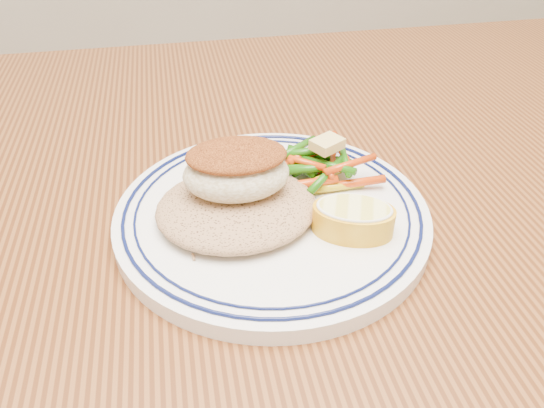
{
  "coord_description": "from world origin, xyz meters",
  "views": [
    {
      "loc": [
        -0.02,
        -0.39,
        1.04
      ],
      "look_at": [
        0.05,
        -0.03,
        0.77
      ],
      "focal_mm": 35.0,
      "sensor_mm": 36.0,
      "label": 1
    }
  ],
  "objects_px": {
    "plate": "(272,214)",
    "dining_table": "(221,285)",
    "fish_fillet": "(236,169)",
    "lemon_wedge": "(353,218)",
    "vegetable_pile": "(319,165)",
    "rice_pilaf": "(237,204)"
  },
  "relations": [
    {
      "from": "plate",
      "to": "vegetable_pile",
      "type": "relative_size",
      "value": 2.74
    },
    {
      "from": "dining_table",
      "to": "vegetable_pile",
      "type": "distance_m",
      "value": 0.16
    },
    {
      "from": "vegetable_pile",
      "to": "lemon_wedge",
      "type": "distance_m",
      "value": 0.08
    },
    {
      "from": "fish_fillet",
      "to": "vegetable_pile",
      "type": "bearing_deg",
      "value": 23.66
    },
    {
      "from": "plate",
      "to": "rice_pilaf",
      "type": "bearing_deg",
      "value": -170.07
    },
    {
      "from": "dining_table",
      "to": "fish_fillet",
      "type": "height_order",
      "value": "fish_fillet"
    },
    {
      "from": "plate",
      "to": "vegetable_pile",
      "type": "bearing_deg",
      "value": 36.93
    },
    {
      "from": "plate",
      "to": "lemon_wedge",
      "type": "distance_m",
      "value": 0.07
    },
    {
      "from": "plate",
      "to": "dining_table",
      "type": "bearing_deg",
      "value": 147.88
    },
    {
      "from": "fish_fillet",
      "to": "plate",
      "type": "bearing_deg",
      "value": -7.0
    },
    {
      "from": "rice_pilaf",
      "to": "dining_table",
      "type": "bearing_deg",
      "value": 114.65
    },
    {
      "from": "rice_pilaf",
      "to": "vegetable_pile",
      "type": "xyz_separation_m",
      "value": [
        0.08,
        0.04,
        0.0
      ]
    },
    {
      "from": "lemon_wedge",
      "to": "vegetable_pile",
      "type": "bearing_deg",
      "value": 94.16
    },
    {
      "from": "vegetable_pile",
      "to": "dining_table",
      "type": "bearing_deg",
      "value": -174.64
    },
    {
      "from": "rice_pilaf",
      "to": "fish_fillet",
      "type": "xyz_separation_m",
      "value": [
        0.0,
        0.01,
        0.03
      ]
    },
    {
      "from": "vegetable_pile",
      "to": "rice_pilaf",
      "type": "bearing_deg",
      "value": -151.84
    },
    {
      "from": "rice_pilaf",
      "to": "fish_fillet",
      "type": "height_order",
      "value": "fish_fillet"
    },
    {
      "from": "dining_table",
      "to": "plate",
      "type": "distance_m",
      "value": 0.12
    },
    {
      "from": "rice_pilaf",
      "to": "vegetable_pile",
      "type": "bearing_deg",
      "value": 28.16
    },
    {
      "from": "rice_pilaf",
      "to": "fish_fillet",
      "type": "distance_m",
      "value": 0.03
    },
    {
      "from": "fish_fillet",
      "to": "vegetable_pile",
      "type": "relative_size",
      "value": 0.93
    },
    {
      "from": "rice_pilaf",
      "to": "fish_fillet",
      "type": "relative_size",
      "value": 1.47
    }
  ]
}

